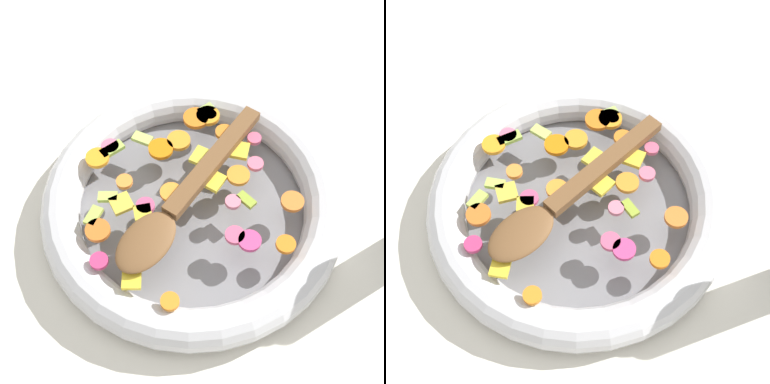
% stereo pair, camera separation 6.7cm
% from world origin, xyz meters
% --- Properties ---
extents(ground_plane, '(4.00, 4.00, 0.00)m').
position_xyz_m(ground_plane, '(0.00, 0.00, 0.00)').
color(ground_plane, silver).
extents(skillet, '(0.39, 0.39, 0.05)m').
position_xyz_m(skillet, '(0.00, 0.00, 0.02)').
color(skillet, slate).
rests_on(skillet, ground_plane).
extents(chopped_vegetables, '(0.27, 0.28, 0.01)m').
position_xyz_m(chopped_vegetables, '(0.02, 0.00, 0.05)').
color(chopped_vegetables, orange).
rests_on(chopped_vegetables, skillet).
extents(wooden_spoon, '(0.19, 0.26, 0.01)m').
position_xyz_m(wooden_spoon, '(-0.02, 0.02, 0.06)').
color(wooden_spoon, brown).
rests_on(wooden_spoon, chopped_vegetables).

